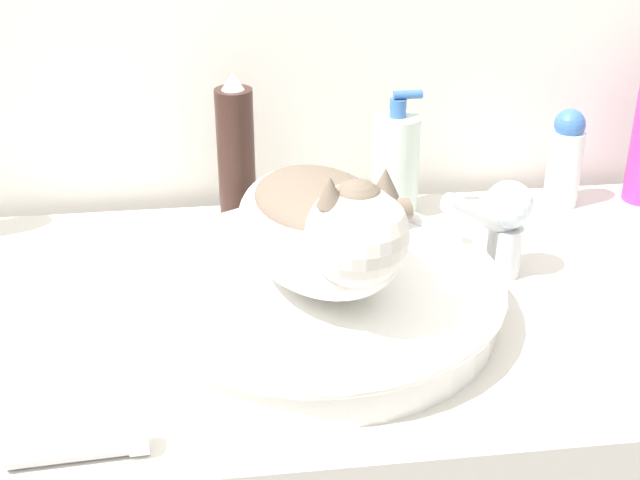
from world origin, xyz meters
name	(u,v)px	position (x,y,z in m)	size (l,w,h in m)	color
sink_basin	(319,294)	(-0.04, 0.26, 0.91)	(0.43, 0.43, 0.06)	white
cat	(326,225)	(-0.03, 0.24, 1.00)	(0.25, 0.30, 0.16)	silver
faucet	(503,221)	(0.20, 0.33, 0.95)	(0.12, 0.07, 0.13)	silver
deodorant_stick	(565,158)	(0.36, 0.52, 0.95)	(0.05, 0.05, 0.15)	silver
soap_pump_bottle	(396,164)	(0.11, 0.52, 0.95)	(0.07, 0.07, 0.18)	silver
hairspray_can_black	(236,155)	(-0.12, 0.52, 0.98)	(0.05, 0.05, 0.22)	#331E19
cream_tube	(80,447)	(-0.28, 0.04, 0.89)	(0.13, 0.04, 0.03)	silver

